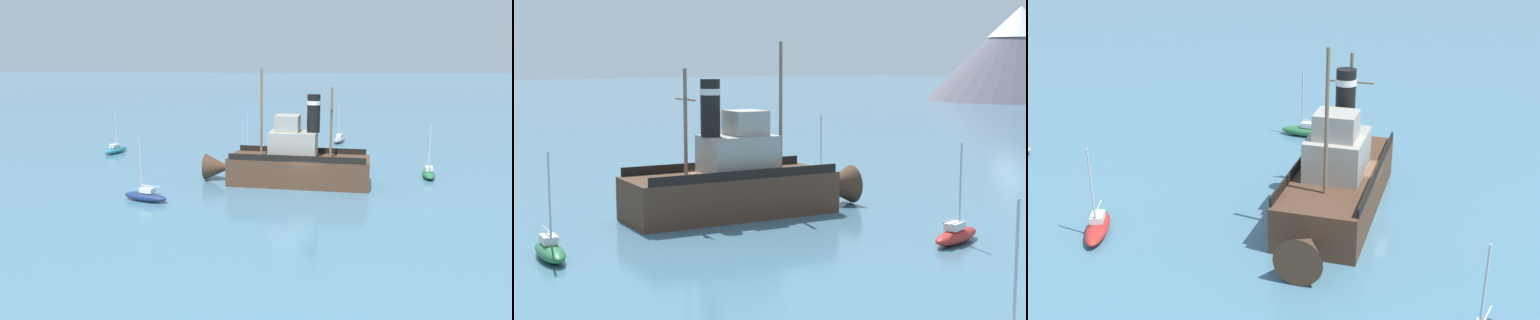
# 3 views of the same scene
# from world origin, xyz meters

# --- Properties ---
(ground_plane) EXTENTS (600.00, 600.00, 0.00)m
(ground_plane) POSITION_xyz_m (0.00, 0.00, 0.00)
(ground_plane) COLOR #477289
(old_tugboat) EXTENTS (5.67, 14.68, 9.90)m
(old_tugboat) POSITION_xyz_m (1.66, 1.07, 1.83)
(old_tugboat) COLOR #4C3323
(old_tugboat) RESTS_ON ground
(sailboat_red) EXTENTS (2.08, 3.96, 4.90)m
(sailboat_red) POSITION_xyz_m (13.59, 5.84, 0.43)
(sailboat_red) COLOR #B22823
(sailboat_red) RESTS_ON ground
(sailboat_green) EXTENTS (3.91, 1.61, 4.90)m
(sailboat_green) POSITION_xyz_m (5.22, -11.38, 0.43)
(sailboat_green) COLOR #286B3D
(sailboat_green) RESTS_ON ground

